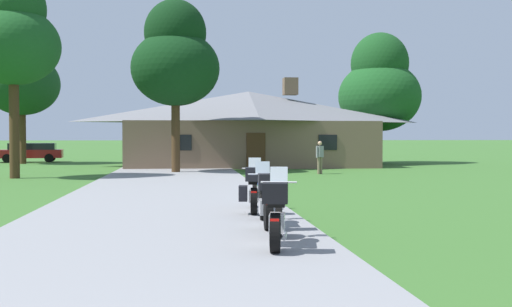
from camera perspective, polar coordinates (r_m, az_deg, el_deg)
ground_plane at (r=22.55m, az=-8.14°, el=-3.23°), size 500.00×500.00×0.00m
asphalt_driveway at (r=20.55m, az=-8.28°, el=-3.62°), size 6.40×80.00×0.06m
motorcycle_orange_nearest_to_camera at (r=10.12m, az=2.01°, el=-5.72°), size 0.84×2.07×1.30m
motorcycle_blue_second_in_row at (r=12.38m, az=0.97°, el=-4.36°), size 0.66×2.08×1.30m
motorcycle_orange_farthest_in_row at (r=14.62m, az=-0.17°, el=-3.48°), size 0.88×2.08×1.30m
stone_lodge at (r=38.47m, az=-0.71°, el=2.49°), size 16.06×8.54×5.69m
bystander_gray_shirt_near_lodge at (r=30.35m, az=6.12°, el=-0.20°), size 0.45×0.40×1.67m
tree_left_near at (r=29.56m, az=-22.18°, el=10.39°), size 4.18×4.18×9.24m
tree_by_lodge_front at (r=31.46m, az=-7.71°, el=9.01°), size 4.57×4.57×8.96m
tree_right_of_lodge at (r=43.05m, az=11.71°, el=6.27°), size 5.76×5.76×9.17m
tree_left_far at (r=44.45m, az=-21.44°, el=6.98°), size 5.08×5.08×9.46m
parked_red_suv_far_left at (r=46.82m, az=-20.73°, el=0.17°), size 4.79×2.39×1.40m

